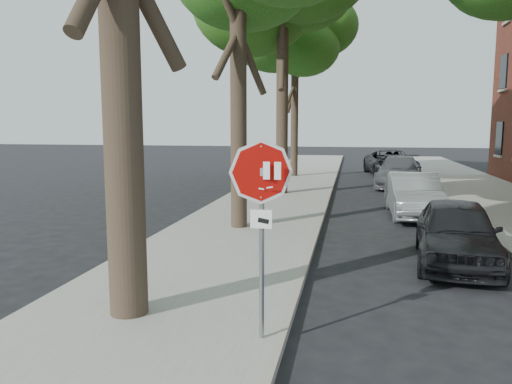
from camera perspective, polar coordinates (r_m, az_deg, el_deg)
ground at (r=6.82m, az=6.72°, el=-17.58°), size 120.00×120.00×0.00m
sidewalk_left at (r=18.61m, az=1.78°, el=-1.08°), size 4.00×55.00×0.12m
curb_left at (r=18.40m, az=8.10°, el=-1.24°), size 0.12×55.00×0.13m
curb_right at (r=18.71m, az=21.68°, el=-1.56°), size 0.12×55.00×0.13m
stop_sign at (r=6.30m, az=0.63°, el=-1.04°), size 0.76×0.34×2.61m
tree_far at (r=27.78m, az=4.49°, el=16.63°), size 5.29×4.91×9.33m
car_a at (r=11.27m, az=21.94°, el=-4.27°), size 2.01×4.12×1.35m
car_b at (r=16.58m, az=17.54°, el=-0.34°), size 1.55×4.19×1.37m
car_c at (r=24.34m, az=16.04°, el=2.26°), size 2.63×5.14×1.43m
car_d at (r=29.68m, az=15.13°, el=3.25°), size 3.08×5.50×1.45m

